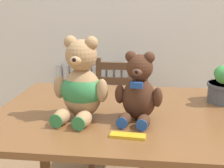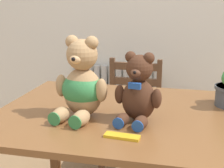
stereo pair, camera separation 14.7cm
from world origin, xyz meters
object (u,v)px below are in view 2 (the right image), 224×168
Objects in this scene: chocolate_bar at (123,136)px; teddy_bear_left at (82,85)px; wooden_chair_behind at (132,114)px; teddy_bear_right at (138,92)px.

teddy_bear_left is at bearing 139.07° from chocolate_bar.
teddy_bear_right reaches higher than wooden_chair_behind.
wooden_chair_behind is 1.08m from teddy_bear_left.
chocolate_bar is (-0.03, -0.21, -0.13)m from teddy_bear_right.
teddy_bear_left is 0.27m from teddy_bear_right.
chocolate_bar is at bearing 97.19° from wooden_chair_behind.
wooden_chair_behind is 1.08m from teddy_bear_right.
teddy_bear_left is 1.21× the size of teddy_bear_right.
wooden_chair_behind is 2.18× the size of teddy_bear_left.
teddy_bear_right is (0.18, -0.96, 0.47)m from wooden_chair_behind.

